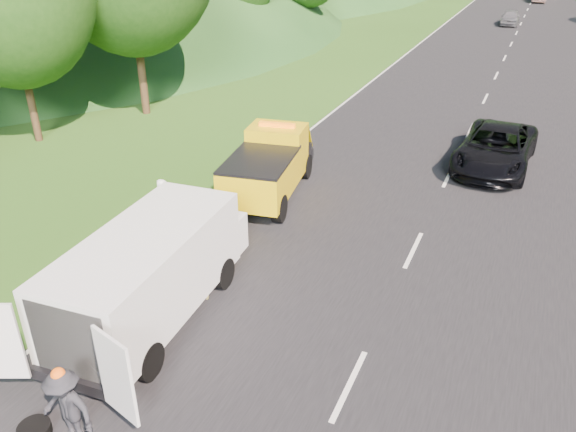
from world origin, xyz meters
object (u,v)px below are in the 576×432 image
at_px(tow_truck, 270,165).
at_px(passing_suv, 492,167).
at_px(woman, 169,233).
at_px(suitcase, 102,251).
at_px(white_van, 152,270).
at_px(child, 204,298).

distance_m(tow_truck, passing_suv, 9.19).
relative_size(woman, suitcase, 2.81).
distance_m(suitcase, passing_suv, 15.11).
height_order(woman, passing_suv, woman).
bearing_deg(suitcase, white_van, -27.35).
bearing_deg(passing_suv, suitcase, -125.30).
relative_size(white_van, passing_suv, 1.19).
xyz_separation_m(woman, passing_suv, (8.64, 9.73, 0.00)).
bearing_deg(white_van, suitcase, 148.77).
xyz_separation_m(woman, suitcase, (-0.79, -2.08, 0.32)).
distance_m(child, passing_suv, 13.56).
xyz_separation_m(tow_truck, child, (1.16, -6.39, -1.14)).
bearing_deg(woman, tow_truck, -12.86).
height_order(white_van, passing_suv, white_van).
bearing_deg(child, white_van, -108.11).
distance_m(tow_truck, child, 6.59).
distance_m(white_van, passing_suv, 14.88).
bearing_deg(tow_truck, child, -88.76).
height_order(suitcase, passing_suv, passing_suv).
relative_size(tow_truck, white_van, 0.82).
xyz_separation_m(child, suitcase, (-3.60, 0.44, 0.32)).
height_order(tow_truck, passing_suv, tow_truck).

